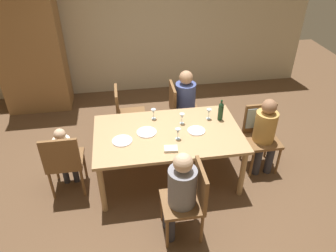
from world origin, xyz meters
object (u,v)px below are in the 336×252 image
Objects in this scene: chair_far_left at (125,112)px; dinner_plate_guest_right at (196,131)px; person_man_bearded at (265,131)px; wine_bottle_tall_green at (221,111)px; wine_glass_near_right at (178,132)px; dinner_plate_guest_left at (147,132)px; armoire_cabinet at (30,50)px; person_man_guest at (180,190)px; chair_far_right at (180,107)px; chair_left_end at (64,160)px; dinner_plate_host at (122,141)px; chair_near at (190,197)px; wine_glass_near_left at (153,112)px; person_woman_host at (187,100)px; wine_glass_far at (209,112)px; dining_table at (168,137)px; handbag at (154,132)px; chair_right_end at (260,127)px; person_child_small at (64,153)px; wine_glass_centre at (182,116)px.

chair_far_left is 4.03× the size of dinner_plate_guest_right.
person_man_bearded reaches higher than wine_bottle_tall_green.
wine_bottle_tall_green is at bearing 27.97° from wine_glass_near_right.
dinner_plate_guest_left is (0.24, -0.89, 0.22)m from chair_far_left.
person_man_guest is at bearing -58.17° from armoire_cabinet.
dinner_plate_guest_right is at bearing 1.74° from chair_far_right.
chair_left_end is at bearing -172.28° from wine_bottle_tall_green.
chair_far_right is at bearing -44.37° from person_man_bearded.
dinner_plate_host is at bearing -4.18° from chair_far_left.
wine_glass_near_left is (-0.23, 1.29, 0.32)m from chair_near.
chair_far_right is 0.17m from person_woman_host.
wine_glass_near_left and wine_glass_near_right have the same top height.
dining_table is at bearing -158.18° from wine_glass_far.
handbag is at bearing -34.87° from armoire_cabinet.
wine_glass_far reaches higher than dinner_plate_guest_right.
person_woman_host reaches higher than chair_far_left.
wine_glass_far is (0.15, -0.70, 0.19)m from person_woman_host.
handbag is at bearing 94.40° from dining_table.
dining_table is at bearing -1.58° from person_man_guest.
dining_table is 0.42m from wine_glass_near_left.
person_man_bearded reaches higher than wine_glass_near_right.
wine_glass_near_right is at bearing -27.49° from dinner_plate_guest_left.
person_man_bearded is at bearing 90.00° from chair_right_end.
chair_far_left is 1.32m from dinner_plate_guest_right.
person_woman_host is at bearing 0.00° from handbag.
chair_near is 0.82× the size of person_man_guest.
person_child_small is at bearing -173.62° from wine_glass_far.
chair_right_end is 1.50m from wine_glass_near_left.
chair_far_left is 0.97m from person_woman_host.
wine_bottle_tall_green is at bearing 4.66° from person_child_small.
handbag is (-0.67, 0.70, -0.74)m from wine_glass_far.
wine_glass_centre is at bearing 5.88° from person_child_small.
person_child_small is at bearing -164.32° from wine_glass_near_left.
chair_near is 1.35m from wine_glass_near_left.
person_man_guest is (-0.47, -1.87, -0.01)m from person_woman_host.
person_child_small reaches higher than chair_far_right.
wine_glass_near_left is (1.18, 0.44, 0.32)m from chair_left_end.
person_woman_host reaches higher than person_child_small.
chair_far_left is (-1.83, 0.81, -0.06)m from chair_right_end.
wine_bottle_tall_green reaches higher than wine_glass_centre.
person_man_bearded is at bearing 0.04° from dinner_plate_guest_right.
person_man_bearded is 1.91m from dinner_plate_host.
person_man_bearded is (3.36, -2.33, -0.46)m from armoire_cabinet.
person_man_bearded is 0.96m from dinner_plate_guest_right.
chair_left_end reaches higher than dinner_plate_host.
wine_glass_centre is 0.51m from dinner_plate_guest_left.
chair_far_right and chair_far_left have the same top height.
dining_table is at bearing -1.11° from person_man_bearded.
chair_near is 6.17× the size of wine_glass_centre.
chair_left_end is (-1.32, -0.09, -0.14)m from dining_table.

